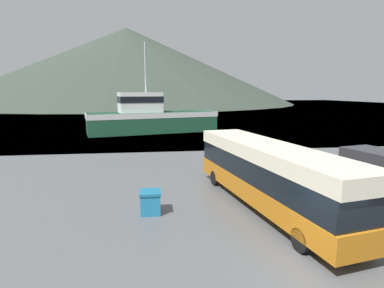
% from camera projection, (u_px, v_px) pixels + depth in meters
% --- Properties ---
extents(ground_plane, '(400.00, 400.00, 0.00)m').
position_uv_depth(ground_plane, '(319.00, 267.00, 9.84)').
color(ground_plane, '#515456').
extents(water_surface, '(240.00, 240.00, 0.00)m').
position_uv_depth(water_surface, '(165.00, 104.00, 146.68)').
color(water_surface, slate).
rests_on(water_surface, ground).
extents(hill_backdrop, '(168.89, 168.89, 38.48)m').
position_uv_depth(hill_backdrop, '(128.00, 66.00, 157.61)').
color(hill_backdrop, '#333D33').
rests_on(hill_backdrop, ground).
extents(tour_bus, '(4.53, 12.10, 3.19)m').
position_uv_depth(tour_bus, '(267.00, 172.00, 14.73)').
color(tour_bus, '#B26614').
rests_on(tour_bus, ground).
extents(delivery_van, '(3.44, 5.99, 2.49)m').
position_uv_depth(delivery_van, '(372.00, 170.00, 17.01)').
color(delivery_van, '#2D2D33').
rests_on(delivery_van, ground).
extents(fishing_boat, '(18.82, 9.18, 12.46)m').
position_uv_depth(fishing_boat, '(151.00, 117.00, 42.54)').
color(fishing_boat, '#1E5138').
rests_on(fishing_boat, water_surface).
extents(storage_bin, '(1.01, 1.01, 1.09)m').
position_uv_depth(storage_bin, '(151.00, 202.00, 14.16)').
color(storage_bin, teal).
rests_on(storage_bin, ground).
extents(mooring_bollard, '(0.31, 0.31, 0.72)m').
position_uv_depth(mooring_bollard, '(218.00, 149.00, 28.25)').
color(mooring_bollard, '#B29919').
rests_on(mooring_bollard, ground).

